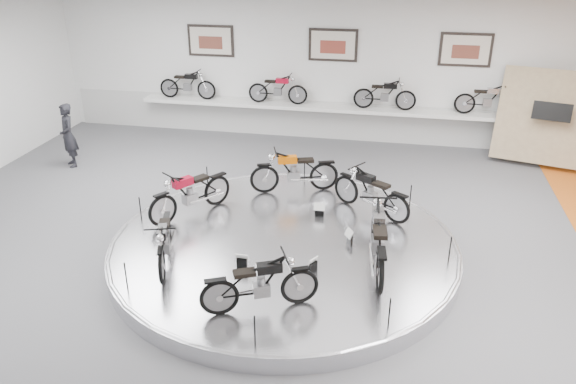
% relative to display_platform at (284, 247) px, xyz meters
% --- Properties ---
extents(floor, '(16.00, 16.00, 0.00)m').
position_rel_display_platform_xyz_m(floor, '(0.00, -0.30, -0.15)').
color(floor, '#565659').
rests_on(floor, ground).
extents(ceiling, '(16.00, 16.00, 0.00)m').
position_rel_display_platform_xyz_m(ceiling, '(0.00, -0.30, 3.85)').
color(ceiling, white).
rests_on(ceiling, wall_back).
extents(wall_back, '(16.00, 0.00, 16.00)m').
position_rel_display_platform_xyz_m(wall_back, '(0.00, 6.70, 1.85)').
color(wall_back, silver).
rests_on(wall_back, floor).
extents(dado_band, '(15.68, 0.04, 1.10)m').
position_rel_display_platform_xyz_m(dado_band, '(0.00, 6.68, 0.40)').
color(dado_band, '#BCBCBA').
rests_on(dado_band, floor).
extents(display_platform, '(6.40, 6.40, 0.30)m').
position_rel_display_platform_xyz_m(display_platform, '(0.00, 0.00, 0.00)').
color(display_platform, silver).
rests_on(display_platform, floor).
extents(platform_rim, '(6.40, 6.40, 0.10)m').
position_rel_display_platform_xyz_m(platform_rim, '(0.00, 0.00, 0.12)').
color(platform_rim, '#B2B2BA').
rests_on(platform_rim, display_platform).
extents(shelf, '(11.00, 0.55, 0.10)m').
position_rel_display_platform_xyz_m(shelf, '(0.00, 6.40, 0.85)').
color(shelf, silver).
rests_on(shelf, wall_back).
extents(poster_left, '(1.35, 0.06, 0.88)m').
position_rel_display_platform_xyz_m(poster_left, '(-3.50, 6.66, 2.55)').
color(poster_left, beige).
rests_on(poster_left, wall_back).
extents(poster_center, '(1.35, 0.06, 0.88)m').
position_rel_display_platform_xyz_m(poster_center, '(0.00, 6.66, 2.55)').
color(poster_center, beige).
rests_on(poster_center, wall_back).
extents(poster_right, '(1.35, 0.06, 0.88)m').
position_rel_display_platform_xyz_m(poster_right, '(3.50, 6.66, 2.55)').
color(poster_right, beige).
rests_on(poster_right, wall_back).
extents(display_panel, '(2.56, 1.52, 2.30)m').
position_rel_display_platform_xyz_m(display_panel, '(5.60, 5.80, 1.10)').
color(display_panel, tan).
rests_on(display_panel, floor).
extents(shelf_bike_a, '(1.22, 0.43, 0.73)m').
position_rel_display_platform_xyz_m(shelf_bike_a, '(-4.20, 6.40, 1.27)').
color(shelf_bike_a, black).
rests_on(shelf_bike_a, shelf).
extents(shelf_bike_b, '(1.22, 0.43, 0.73)m').
position_rel_display_platform_xyz_m(shelf_bike_b, '(-1.50, 6.40, 1.27)').
color(shelf_bike_b, maroon).
rests_on(shelf_bike_b, shelf).
extents(shelf_bike_c, '(1.22, 0.43, 0.73)m').
position_rel_display_platform_xyz_m(shelf_bike_c, '(1.50, 6.40, 1.27)').
color(shelf_bike_c, black).
rests_on(shelf_bike_c, shelf).
extents(shelf_bike_d, '(1.22, 0.43, 0.73)m').
position_rel_display_platform_xyz_m(shelf_bike_d, '(4.20, 6.40, 1.27)').
color(shelf_bike_d, '#9E9EA3').
rests_on(shelf_bike_d, shelf).
extents(bike_a, '(1.63, 1.35, 0.94)m').
position_rel_display_platform_xyz_m(bike_a, '(1.48, 1.45, 0.62)').
color(bike_a, black).
rests_on(bike_a, display_platform).
extents(bike_b, '(1.75, 1.08, 0.97)m').
position_rel_display_platform_xyz_m(bike_b, '(-0.22, 2.18, 0.63)').
color(bike_b, '#CE5A03').
rests_on(bike_b, display_platform).
extents(bike_c, '(1.42, 1.70, 0.98)m').
position_rel_display_platform_xyz_m(bike_c, '(-2.04, 0.66, 0.64)').
color(bike_c, maroon).
rests_on(bike_c, display_platform).
extents(bike_d, '(0.95, 1.57, 0.87)m').
position_rel_display_platform_xyz_m(bike_d, '(-1.84, -1.15, 0.59)').
color(bike_d, black).
rests_on(bike_d, display_platform).
extents(bike_e, '(1.62, 1.14, 0.90)m').
position_rel_display_platform_xyz_m(bike_e, '(0.07, -2.11, 0.60)').
color(bike_e, black).
rests_on(bike_e, display_platform).
extents(bike_f, '(0.87, 1.93, 1.10)m').
position_rel_display_platform_xyz_m(bike_f, '(1.72, -0.57, 0.70)').
color(bike_f, '#9E9EA3').
rests_on(bike_f, display_platform).
extents(visitor, '(0.70, 0.70, 1.64)m').
position_rel_display_platform_xyz_m(visitor, '(-6.27, 3.27, 0.67)').
color(visitor, black).
rests_on(visitor, floor).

